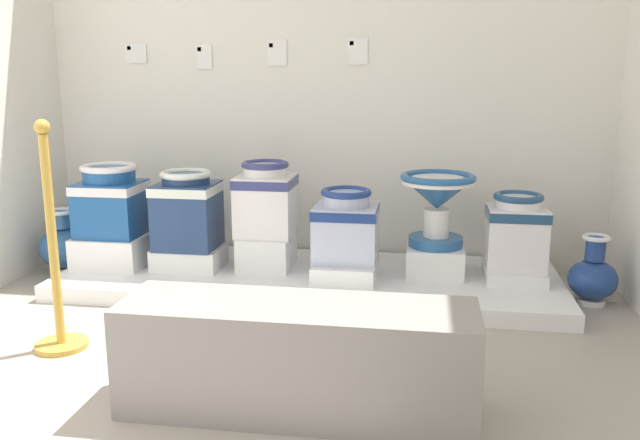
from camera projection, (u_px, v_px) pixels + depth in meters
wall_back at (323, 23)px, 3.93m from camera, size 3.62×0.06×2.95m
display_platform at (309, 279)px, 3.73m from camera, size 2.76×0.96×0.09m
plinth_block_central_ornate at (114, 250)px, 3.85m from camera, size 0.39×0.37×0.18m
antique_toilet_central_ornate at (111, 199)px, 3.79m from camera, size 0.35×0.33×0.41m
plinth_block_pale_glazed at (189, 257)px, 3.80m from camera, size 0.38×0.30×0.12m
antique_toilet_pale_glazed at (187, 207)px, 3.74m from camera, size 0.34×0.33×0.44m
plinth_block_squat_floral at (267, 251)px, 3.80m from camera, size 0.29×0.33×0.19m
antique_toilet_squat_floral at (266, 198)px, 3.73m from camera, size 0.32×0.31×0.42m
plinth_block_leftmost at (345, 269)px, 3.61m from camera, size 0.33×0.40×0.10m
antique_toilet_leftmost at (346, 225)px, 3.55m from camera, size 0.34×0.31×0.40m
plinth_block_slender_white at (435, 260)px, 3.68m from camera, size 0.31×0.33×0.16m
antique_toilet_slender_white at (437, 196)px, 3.60m from camera, size 0.41×0.41×0.40m
plinth_block_broad_patterned at (514, 273)px, 3.60m from camera, size 0.31×0.38×0.07m
antique_toilet_broad_patterned at (516, 229)px, 3.54m from camera, size 0.32×0.27×0.40m
info_placard_first at (136, 54)px, 4.11m from camera, size 0.14×0.01×0.12m
info_placard_second at (204, 56)px, 4.05m from camera, size 0.09×0.01×0.15m
info_placard_third at (277, 53)px, 3.98m from camera, size 0.12×0.01×0.15m
info_placard_fourth at (358, 51)px, 3.90m from camera, size 0.12×0.01×0.15m
decorative_vase_corner at (64, 245)px, 3.98m from camera, size 0.29×0.29×0.39m
decorative_vase_companion at (593, 277)px, 3.44m from camera, size 0.25×0.25×0.37m
stanchion_post_near_left at (56, 276)px, 2.85m from camera, size 0.23×0.23×1.00m
museum_bench at (297, 358)px, 2.34m from camera, size 1.25×0.36×0.40m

